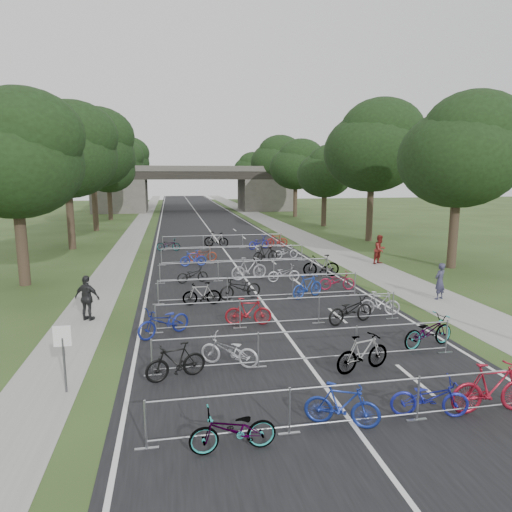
{
  "coord_description": "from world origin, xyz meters",
  "views": [
    {
      "loc": [
        -3.96,
        -8.93,
        5.63
      ],
      "look_at": [
        0.77,
        16.19,
        1.1
      ],
      "focal_mm": 32.0,
      "sensor_mm": 36.0,
      "label": 1
    }
  ],
  "objects_px": {
    "bike_0": "(233,431)",
    "pedestrian_a": "(440,281)",
    "park_sign": "(63,346)",
    "pedestrian_b": "(380,250)",
    "bike_1": "(342,405)",
    "bike_2": "(429,398)",
    "pedestrian_c": "(87,298)",
    "overpass_bridge": "(195,189)"
  },
  "relations": [
    {
      "from": "bike_2",
      "to": "pedestrian_c",
      "type": "distance_m",
      "value": 12.93
    },
    {
      "from": "bike_0",
      "to": "pedestrian_c",
      "type": "distance_m",
      "value": 10.63
    },
    {
      "from": "bike_0",
      "to": "pedestrian_a",
      "type": "bearing_deg",
      "value": 129.93
    },
    {
      "from": "bike_0",
      "to": "bike_1",
      "type": "height_order",
      "value": "bike_1"
    },
    {
      "from": "park_sign",
      "to": "pedestrian_c",
      "type": "xyz_separation_m",
      "value": [
        -0.46,
        6.23,
        -0.37
      ]
    },
    {
      "from": "park_sign",
      "to": "bike_0",
      "type": "relative_size",
      "value": 1.0
    },
    {
      "from": "overpass_bridge",
      "to": "pedestrian_c",
      "type": "relative_size",
      "value": 17.26
    },
    {
      "from": "overpass_bridge",
      "to": "bike_2",
      "type": "xyz_separation_m",
      "value": [
        1.9,
        -64.89,
        -3.05
      ]
    },
    {
      "from": "bike_0",
      "to": "pedestrian_b",
      "type": "bearing_deg",
      "value": 144.46
    },
    {
      "from": "bike_1",
      "to": "bike_2",
      "type": "xyz_separation_m",
      "value": [
        2.18,
        0.03,
        -0.04
      ]
    },
    {
      "from": "overpass_bridge",
      "to": "bike_1",
      "type": "bearing_deg",
      "value": -90.25
    },
    {
      "from": "overpass_bridge",
      "to": "pedestrian_a",
      "type": "bearing_deg",
      "value": -81.72
    },
    {
      "from": "park_sign",
      "to": "bike_2",
      "type": "distance_m",
      "value": 9.2
    },
    {
      "from": "park_sign",
      "to": "pedestrian_b",
      "type": "height_order",
      "value": "pedestrian_b"
    },
    {
      "from": "pedestrian_a",
      "to": "park_sign",
      "type": "bearing_deg",
      "value": -0.93
    },
    {
      "from": "pedestrian_c",
      "to": "pedestrian_b",
      "type": "bearing_deg",
      "value": -127.64
    },
    {
      "from": "park_sign",
      "to": "pedestrian_b",
      "type": "distance_m",
      "value": 21.9
    },
    {
      "from": "bike_0",
      "to": "pedestrian_b",
      "type": "distance_m",
      "value": 21.98
    },
    {
      "from": "bike_0",
      "to": "pedestrian_a",
      "type": "relative_size",
      "value": 1.08
    },
    {
      "from": "bike_1",
      "to": "bike_2",
      "type": "distance_m",
      "value": 2.18
    },
    {
      "from": "pedestrian_b",
      "to": "pedestrian_c",
      "type": "relative_size",
      "value": 1.04
    },
    {
      "from": "pedestrian_b",
      "to": "bike_2",
      "type": "bearing_deg",
      "value": -137.64
    },
    {
      "from": "pedestrian_c",
      "to": "bike_0",
      "type": "bearing_deg",
      "value": 139.02
    },
    {
      "from": "bike_0",
      "to": "bike_1",
      "type": "bearing_deg",
      "value": 98.88
    },
    {
      "from": "bike_2",
      "to": "pedestrian_b",
      "type": "height_order",
      "value": "pedestrian_b"
    },
    {
      "from": "bike_0",
      "to": "pedestrian_c",
      "type": "bearing_deg",
      "value": -157.73
    },
    {
      "from": "overpass_bridge",
      "to": "pedestrian_a",
      "type": "distance_m",
      "value": 56.16
    },
    {
      "from": "bike_1",
      "to": "park_sign",
      "type": "bearing_deg",
      "value": 90.27
    },
    {
      "from": "park_sign",
      "to": "pedestrian_b",
      "type": "xyz_separation_m",
      "value": [
        16.0,
        14.96,
        -0.33
      ]
    },
    {
      "from": "bike_0",
      "to": "pedestrian_c",
      "type": "xyz_separation_m",
      "value": [
        -4.42,
        9.65,
        0.42
      ]
    },
    {
      "from": "bike_2",
      "to": "bike_0",
      "type": "bearing_deg",
      "value": 109.58
    },
    {
      "from": "bike_0",
      "to": "bike_2",
      "type": "bearing_deg",
      "value": 94.12
    },
    {
      "from": "overpass_bridge",
      "to": "bike_1",
      "type": "xyz_separation_m",
      "value": [
        -0.28,
        -64.92,
        -3.02
      ]
    },
    {
      "from": "pedestrian_a",
      "to": "pedestrian_b",
      "type": "distance_m",
      "value": 8.54
    },
    {
      "from": "park_sign",
      "to": "pedestrian_a",
      "type": "xyz_separation_m",
      "value": [
        14.87,
        6.49,
        -0.42
      ]
    },
    {
      "from": "park_sign",
      "to": "bike_1",
      "type": "distance_m",
      "value": 7.18
    },
    {
      "from": "pedestrian_a",
      "to": "pedestrian_c",
      "type": "bearing_deg",
      "value": -23.53
    },
    {
      "from": "pedestrian_b",
      "to": "pedestrian_c",
      "type": "height_order",
      "value": "pedestrian_b"
    },
    {
      "from": "bike_0",
      "to": "pedestrian_a",
      "type": "height_order",
      "value": "pedestrian_a"
    },
    {
      "from": "overpass_bridge",
      "to": "pedestrian_b",
      "type": "xyz_separation_m",
      "value": [
        9.2,
        -47.04,
        -2.6
      ]
    },
    {
      "from": "overpass_bridge",
      "to": "pedestrian_a",
      "type": "relative_size",
      "value": 18.35
    },
    {
      "from": "bike_2",
      "to": "pedestrian_c",
      "type": "bearing_deg",
      "value": 58.24
    }
  ]
}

